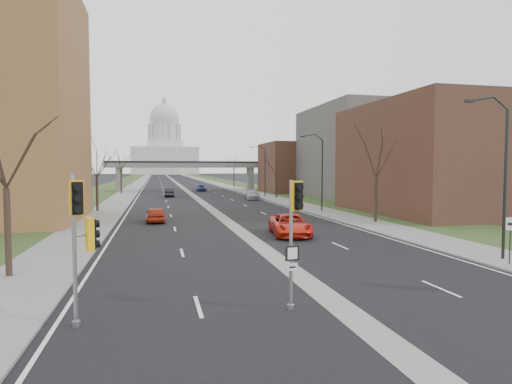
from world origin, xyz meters
name	(u,v)px	position (x,y,z in m)	size (l,w,h in m)	color
ground	(350,315)	(0.00, 0.00, 0.00)	(700.00, 700.00, 0.00)	black
road_surface	(174,181)	(0.00, 150.00, 0.01)	(20.00, 600.00, 0.01)	black
median_strip	(174,181)	(0.00, 150.00, 0.00)	(1.20, 600.00, 0.02)	gray
sidewalk_right	(206,181)	(12.00, 150.00, 0.06)	(4.00, 600.00, 0.12)	gray
sidewalk_left	(141,181)	(-12.00, 150.00, 0.06)	(4.00, 600.00, 0.12)	gray
grass_verge_right	(222,181)	(18.00, 150.00, 0.05)	(8.00, 600.00, 0.10)	#263B1B
grass_verge_left	(124,181)	(-18.00, 150.00, 0.05)	(8.00, 600.00, 0.10)	#263B1B
commercial_block_near	(440,159)	(24.00, 28.00, 6.00)	(16.00, 20.00, 12.00)	#533426
commercial_block_mid	(368,153)	(28.00, 52.00, 7.50)	(18.00, 22.00, 15.00)	#5A5752
commercial_block_far	(299,168)	(22.00, 70.00, 5.00)	(14.00, 14.00, 10.00)	#533426
pedestrian_bridge	(187,168)	(0.00, 80.00, 4.84)	(34.00, 3.00, 6.45)	slate
capitol	(165,150)	(0.00, 320.00, 18.60)	(48.00, 42.00, 55.75)	silver
streetlight_near	(494,131)	(10.99, 6.00, 6.95)	(2.61, 0.20, 8.70)	black
streetlight_mid	(316,150)	(10.99, 32.00, 6.95)	(2.61, 0.20, 8.70)	black
streetlight_far	(260,156)	(10.99, 58.00, 6.95)	(2.61, 0.20, 8.70)	black
tree_left_a	(4,132)	(-13.00, 8.00, 6.64)	(7.20, 7.20, 9.40)	#382B21
tree_left_b	(96,157)	(-13.00, 38.00, 6.23)	(6.75, 6.75, 8.81)	#382B21
tree_left_c	(121,157)	(-13.00, 72.00, 7.04)	(7.65, 7.65, 9.99)	#382B21
tree_right_a	(377,150)	(13.00, 22.00, 6.64)	(7.20, 7.20, 9.40)	#382B21
tree_right_b	(277,163)	(13.00, 55.00, 5.82)	(6.30, 6.30, 8.22)	#382B21
tree_right_c	(234,160)	(13.00, 95.00, 7.04)	(7.65, 7.65, 9.99)	#382B21
signal_pole_left	(81,227)	(-8.71, 0.87, 3.19)	(0.81, 1.11, 4.87)	gray
signal_pole_median	(294,221)	(-1.78, 0.76, 3.21)	(0.54, 0.76, 4.60)	gray
speed_limit_sign	(510,232)	(11.06, 4.79, 1.77)	(0.51, 0.16, 2.40)	black
car_left_near	(156,214)	(-6.53, 27.12, 0.71)	(1.68, 4.18, 1.43)	#A72813
car_left_far	(170,192)	(-4.21, 61.89, 0.76)	(1.61, 4.62, 1.52)	black
car_right_near	(290,225)	(3.21, 16.89, 0.79)	(2.63, 5.71, 1.59)	red
car_right_mid	(252,195)	(8.30, 52.45, 0.75)	(2.09, 5.14, 1.49)	gray
car_right_far	(201,188)	(2.90, 78.45, 0.72)	(1.69, 4.20, 1.43)	navy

